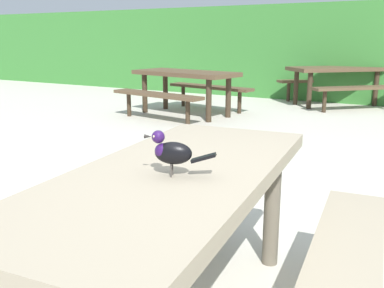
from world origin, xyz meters
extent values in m
cube|color=gray|center=(-0.30, -0.01, 0.70)|extent=(0.93, 1.86, 0.07)
cylinder|color=#635B4C|center=(-0.63, 0.67, 0.33)|extent=(0.09, 0.09, 0.67)
cylinder|color=#635B4C|center=(-0.10, 0.72, 0.33)|extent=(0.09, 0.09, 0.67)
cube|color=gray|center=(-1.00, -0.07, 0.41)|extent=(0.44, 1.73, 0.05)
cylinder|color=#635B4C|center=(-1.06, 0.57, 0.20)|extent=(0.07, 0.07, 0.39)
cube|color=gray|center=(0.40, 0.06, 0.41)|extent=(0.44, 1.73, 0.05)
cylinder|color=#635B4C|center=(0.34, 0.70, 0.20)|extent=(0.07, 0.07, 0.39)
ellipsoid|color=black|center=(-0.25, -0.10, 0.84)|extent=(0.16, 0.12, 0.09)
ellipsoid|color=#2D144C|center=(-0.29, -0.11, 0.84)|extent=(0.08, 0.08, 0.06)
sphere|color=#2D144C|center=(-0.30, -0.12, 0.90)|extent=(0.05, 0.05, 0.05)
sphere|color=#EAE08C|center=(-0.31, -0.14, 0.90)|extent=(0.01, 0.01, 0.01)
sphere|color=#EAE08C|center=(-0.32, -0.10, 0.90)|extent=(0.01, 0.01, 0.01)
cone|color=black|center=(-0.34, -0.13, 0.90)|extent=(0.03, 0.03, 0.02)
cube|color=black|center=(-0.13, -0.06, 0.82)|extent=(0.11, 0.07, 0.04)
cylinder|color=#47423D|center=(-0.25, -0.11, 0.77)|extent=(0.01, 0.01, 0.05)
cylinder|color=#47423D|center=(-0.26, -0.09, 0.77)|extent=(0.01, 0.01, 0.05)
cube|color=brown|center=(-3.03, 4.78, 0.70)|extent=(1.90, 1.06, 0.07)
cylinder|color=#382B1D|center=(-2.39, 4.40, 0.33)|extent=(0.09, 0.09, 0.67)
cylinder|color=#382B1D|center=(-2.29, 4.92, 0.33)|extent=(0.09, 0.09, 0.67)
cylinder|color=#382B1D|center=(-3.77, 4.64, 0.33)|extent=(0.09, 0.09, 0.67)
cylinder|color=#382B1D|center=(-3.68, 5.17, 0.33)|extent=(0.09, 0.09, 0.67)
cube|color=brown|center=(-3.15, 4.10, 0.41)|extent=(1.73, 0.57, 0.05)
cylinder|color=#382B1D|center=(-2.52, 3.98, 0.20)|extent=(0.07, 0.07, 0.39)
cylinder|color=#382B1D|center=(-3.79, 4.21, 0.20)|extent=(0.07, 0.07, 0.39)
cube|color=brown|center=(-2.91, 5.47, 0.41)|extent=(1.73, 0.57, 0.05)
cylinder|color=#382B1D|center=(-2.28, 5.36, 0.20)|extent=(0.07, 0.07, 0.39)
cylinder|color=#382B1D|center=(-3.54, 5.59, 0.20)|extent=(0.07, 0.07, 0.39)
cube|color=brown|center=(-1.03, 7.14, 0.70)|extent=(1.83, 1.79, 0.07)
cylinder|color=#382B1D|center=(-0.33, 7.43, 0.33)|extent=(0.09, 0.09, 0.67)
cylinder|color=#382B1D|center=(-0.70, 7.81, 0.33)|extent=(0.09, 0.09, 0.67)
cylinder|color=#382B1D|center=(-1.36, 6.47, 0.33)|extent=(0.09, 0.09, 0.67)
cylinder|color=#382B1D|center=(-1.72, 6.85, 0.33)|extent=(0.09, 0.09, 0.67)
cube|color=brown|center=(-0.55, 6.63, 0.41)|extent=(1.44, 1.37, 0.05)
cylinder|color=#382B1D|center=(-1.02, 6.19, 0.20)|extent=(0.07, 0.07, 0.39)
cube|color=brown|center=(-1.51, 7.65, 0.41)|extent=(1.44, 1.37, 0.05)
cylinder|color=#382B1D|center=(-1.04, 8.09, 0.20)|extent=(0.07, 0.07, 0.39)
cylinder|color=#382B1D|center=(-1.97, 7.21, 0.20)|extent=(0.07, 0.07, 0.39)
camera|label=1|loc=(0.61, -1.48, 1.27)|focal=40.11mm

